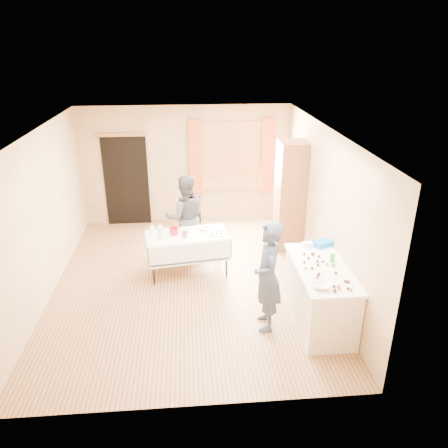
{
  "coord_description": "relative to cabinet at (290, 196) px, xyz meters",
  "views": [
    {
      "loc": [
        0.04,
        -6.53,
        3.89
      ],
      "look_at": [
        0.6,
        0.0,
        1.07
      ],
      "focal_mm": 35.0,
      "sensor_mm": 36.0,
      "label": 1
    }
  ],
  "objects": [
    {
      "name": "wall_left",
      "position": [
        -4.25,
        -1.28,
        0.24
      ],
      "size": [
        0.02,
        5.5,
        2.6
      ],
      "primitive_type": "cube",
      "color": "tan",
      "rests_on": "floor"
    },
    {
      "name": "small_bowl",
      "position": [
        -1.7,
        -0.77,
        -0.29
      ],
      "size": [
        0.21,
        0.21,
        0.05
      ],
      "primitive_type": "imported",
      "rotation": [
        0.0,
        0.0,
        -0.11
      ],
      "color": "white",
      "rests_on": "party_table"
    },
    {
      "name": "counter",
      "position": [
        -0.1,
        -2.55,
        -0.61
      ],
      "size": [
        0.75,
        1.59,
        0.91
      ],
      "color": "beige",
      "rests_on": "floor"
    },
    {
      "name": "cup_rainbow",
      "position": [
        -2.04,
        -1.06,
        -0.26
      ],
      "size": [
        0.17,
        0.17,
        0.11
      ],
      "primitive_type": "imported",
      "rotation": [
        0.0,
        0.0,
        0.26
      ],
      "color": "red",
      "rests_on": "party_table"
    },
    {
      "name": "window_pane",
      "position": [
        -0.99,
        1.42,
        0.44
      ],
      "size": [
        1.2,
        0.02,
        1.4
      ],
      "primitive_type": "cube",
      "color": "white",
      "rests_on": "wall_back"
    },
    {
      "name": "soda_can",
      "position": [
        0.08,
        -2.43,
        -0.09
      ],
      "size": [
        0.09,
        0.09,
        0.12
      ],
      "primitive_type": "cylinder",
      "rotation": [
        0.0,
        0.0,
        0.41
      ],
      "color": "#18942F",
      "rests_on": "counter"
    },
    {
      "name": "mixing_bowl",
      "position": [
        -0.29,
        -3.09,
        -0.12
      ],
      "size": [
        0.34,
        0.34,
        0.06
      ],
      "primitive_type": "imported",
      "rotation": [
        0.0,
        0.0,
        -0.25
      ],
      "color": "white",
      "rests_on": "counter"
    },
    {
      "name": "doorway",
      "position": [
        -3.29,
        1.45,
        -0.06
      ],
      "size": [
        0.95,
        0.04,
        2.0
      ],
      "primitive_type": "cube",
      "color": "black",
      "rests_on": "floor"
    },
    {
      "name": "wall_back",
      "position": [
        -1.99,
        1.48,
        0.24
      ],
      "size": [
        4.5,
        0.02,
        2.6
      ],
      "primitive_type": "cube",
      "color": "tan",
      "rests_on": "floor"
    },
    {
      "name": "wall_front",
      "position": [
        -1.99,
        -4.04,
        0.24
      ],
      "size": [
        4.5,
        0.02,
        2.6
      ],
      "primitive_type": "cube",
      "color": "tan",
      "rests_on": "floor"
    },
    {
      "name": "girl",
      "position": [
        -0.89,
        -2.6,
        -0.24
      ],
      "size": [
        0.61,
        0.42,
        1.64
      ],
      "primitive_type": "imported",
      "rotation": [
        0.0,
        0.0,
        -1.59
      ],
      "color": "#26324A",
      "rests_on": "floor"
    },
    {
      "name": "pitcher",
      "position": [
        -2.44,
        -1.08,
        -0.2
      ],
      "size": [
        0.14,
        0.14,
        0.22
      ],
      "primitive_type": "cylinder",
      "rotation": [
        0.0,
        0.0,
        0.29
      ],
      "color": "silver",
      "rests_on": "party_table"
    },
    {
      "name": "ceiling",
      "position": [
        -1.99,
        -1.28,
        1.55
      ],
      "size": [
        4.5,
        5.5,
        0.02
      ],
      "primitive_type": "cube",
      "color": "white",
      "rests_on": "floor"
    },
    {
      "name": "floor",
      "position": [
        -1.99,
        -1.28,
        -1.07
      ],
      "size": [
        4.5,
        5.5,
        0.02
      ],
      "primitive_type": "cube",
      "color": "#9E7047",
      "rests_on": "ground"
    },
    {
      "name": "cup_red",
      "position": [
        -2.22,
        -0.92,
        -0.25
      ],
      "size": [
        0.26,
        0.26,
        0.13
      ],
      "primitive_type": "imported",
      "rotation": [
        0.0,
        0.0,
        0.34
      ],
      "color": "red",
      "rests_on": "party_table"
    },
    {
      "name": "curtain_right",
      "position": [
        -0.21,
        1.39,
        0.44
      ],
      "size": [
        0.28,
        0.06,
        1.65
      ],
      "primitive_type": "cube",
      "color": "#B55226",
      "rests_on": "wall_back"
    },
    {
      "name": "party_table",
      "position": [
        -2.0,
        -0.93,
        -0.62
      ],
      "size": [
        1.52,
        0.93,
        0.75
      ],
      "rotation": [
        0.0,
        0.0,
        0.14
      ],
      "color": "black",
      "rests_on": "floor"
    },
    {
      "name": "cake_balls",
      "position": [
        -0.13,
        -2.74,
        -0.13
      ],
      "size": [
        0.51,
        1.09,
        0.04
      ],
      "color": "#3F2314",
      "rests_on": "counter"
    },
    {
      "name": "wall_right",
      "position": [
        0.27,
        -1.28,
        0.24
      ],
      "size": [
        0.02,
        5.5,
        2.6
      ],
      "primitive_type": "cube",
      "color": "tan",
      "rests_on": "floor"
    },
    {
      "name": "bottle",
      "position": [
        -2.6,
        -0.82,
        -0.23
      ],
      "size": [
        0.12,
        0.12,
        0.17
      ],
      "primitive_type": "imported",
      "rotation": [
        0.0,
        0.0,
        0.3
      ],
      "color": "white",
      "rests_on": "party_table"
    },
    {
      "name": "blue_basket",
      "position": [
        0.1,
        -1.88,
        -0.11
      ],
      "size": [
        0.35,
        0.3,
        0.08
      ],
      "primitive_type": "cube",
      "rotation": [
        0.0,
        0.0,
        0.41
      ],
      "color": "blue",
      "rests_on": "counter"
    },
    {
      "name": "chair",
      "position": [
        -1.87,
        -0.04,
        -0.75
      ],
      "size": [
        0.56,
        0.56,
        1.06
      ],
      "rotation": [
        0.0,
        0.0,
        0.35
      ],
      "color": "black",
      "rests_on": "floor"
    },
    {
      "name": "woman",
      "position": [
        -2.02,
        -0.28,
        -0.26
      ],
      "size": [
        0.88,
        0.73,
        1.61
      ],
      "primitive_type": "imported",
      "rotation": [
        0.0,
        0.0,
        3.22
      ],
      "color": "black",
      "rests_on": "floor"
    },
    {
      "name": "curtain_left",
      "position": [
        -1.77,
        1.39,
        0.44
      ],
      "size": [
        0.28,
        0.06,
        1.65
      ],
      "primitive_type": "cube",
      "color": "#B55226",
      "rests_on": "wall_back"
    },
    {
      "name": "door_lintel",
      "position": [
        -3.29,
        1.42,
        0.96
      ],
      "size": [
        1.05,
        0.06,
        0.08
      ],
      "primitive_type": "cube",
      "color": "olive",
      "rests_on": "wall_back"
    },
    {
      "name": "pastry_tray",
      "position": [
        -1.49,
        -0.98,
        -0.3
      ],
      "size": [
        0.31,
        0.25,
        0.02
      ],
      "primitive_type": "cube",
      "rotation": [
        0.0,
        0.0,
        -0.17
      ],
      "color": "white",
      "rests_on": "party_table"
    },
    {
      "name": "cabinet",
      "position": [
        0.0,
        0.0,
        0.0
      ],
      "size": [
        0.5,
        0.6,
        2.13
      ],
      "primitive_type": "cube",
      "color": "brown",
      "rests_on": "floor"
    },
    {
      "name": "window_frame",
      "position": [
        -0.99,
        1.44,
        0.44
      ],
      "size": [
        1.32,
        0.06,
        1.52
      ],
      "primitive_type": "cube",
      "color": "olive",
      "rests_on": "wall_back"
    },
    {
      "name": "foam_block",
      "position": [
        -0.15,
        -1.91,
        -0.11
      ],
      "size": [
        0.17,
        0.13,
        0.08
      ],
      "primitive_type": "cube",
      "rotation": [
        0.0,
        0.0,
        0.18
      ],
      "color": "white",
      "rests_on": "counter"
    }
  ]
}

